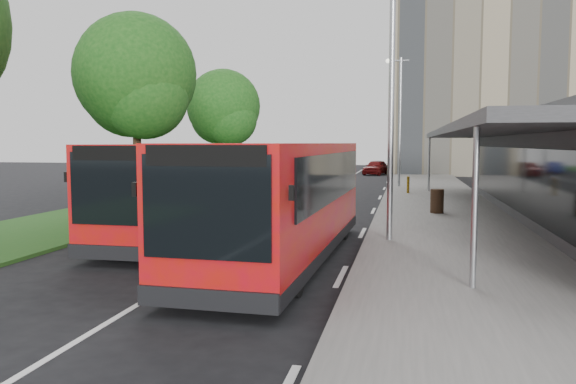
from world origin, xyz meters
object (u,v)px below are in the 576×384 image
at_px(lamp_post_near, 389,76).
at_px(car_near, 376,167).
at_px(tree_mid, 136,83).
at_px(car_far, 345,166).
at_px(bollard, 408,185).
at_px(lamp_post_far, 399,113).
at_px(bus_main, 283,200).
at_px(tree_far, 224,111).
at_px(litter_bin, 437,201).
at_px(bus_second, 196,188).

distance_m(lamp_post_near, car_near, 35.78).
xyz_separation_m(tree_mid, car_far, (5.59, 33.93, -4.94)).
distance_m(lamp_post_near, bollard, 15.84).
bearing_deg(lamp_post_far, bus_main, -96.12).
bearing_deg(lamp_post_near, car_far, 97.70).
xyz_separation_m(tree_far, lamp_post_near, (11.13, -19.05, -0.21)).
distance_m(tree_far, bus_main, 23.55).
relative_size(lamp_post_far, litter_bin, 8.62).
relative_size(tree_mid, car_near, 2.14).
distance_m(lamp_post_far, car_far, 22.10).
xyz_separation_m(lamp_post_near, bus_main, (-2.42, -2.55, -3.25)).
relative_size(litter_bin, car_near, 0.23).
height_order(tree_mid, bollard, tree_mid).
xyz_separation_m(bollard, car_near, (-2.81, 20.20, 0.07)).
distance_m(tree_mid, tree_far, 12.01).
distance_m(tree_far, car_far, 23.05).
distance_m(tree_mid, bollard, 15.17).
relative_size(bus_main, litter_bin, 11.00).
height_order(litter_bin, car_near, car_near).
distance_m(bus_main, car_far, 43.65).
xyz_separation_m(tree_far, bus_second, (5.22, -18.45, -3.47)).
bearing_deg(tree_far, bollard, -17.76).
height_order(tree_far, lamp_post_near, lamp_post_near).
bearing_deg(bollard, tree_mid, -145.01).
relative_size(tree_far, bollard, 8.44).
xyz_separation_m(bus_main, litter_bin, (4.14, 9.18, -0.86)).
bearing_deg(bus_second, tree_mid, 129.08).
relative_size(lamp_post_far, car_near, 2.01).
height_order(lamp_post_far, bus_second, lamp_post_far).
bearing_deg(bus_second, car_near, 84.03).
xyz_separation_m(litter_bin, bollard, (-1.09, 8.65, -0.01)).
height_order(tree_mid, lamp_post_near, tree_mid).
height_order(tree_far, bus_second, tree_far).
height_order(tree_far, lamp_post_far, lamp_post_far).
xyz_separation_m(bus_second, car_far, (0.37, 40.38, -0.90)).
distance_m(litter_bin, car_near, 29.12).
xyz_separation_m(bus_second, litter_bin, (7.63, 6.03, -0.84)).
bearing_deg(bus_main, bus_second, 139.59).
relative_size(tree_mid, bollard, 9.42).
distance_m(lamp_post_near, litter_bin, 7.99).
bearing_deg(bollard, lamp_post_near, -92.37).
bearing_deg(lamp_post_near, car_near, 93.52).
bearing_deg(bus_main, lamp_post_near, 48.10).
bearing_deg(litter_bin, tree_mid, 178.13).
distance_m(bus_main, bollard, 18.11).
relative_size(bus_main, car_near, 2.57).
xyz_separation_m(bus_second, car_near, (3.73, 34.89, -0.78)).
bearing_deg(car_far, lamp_post_near, -88.22).
bearing_deg(tree_mid, lamp_post_far, 49.32).
relative_size(bollard, car_near, 0.23).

